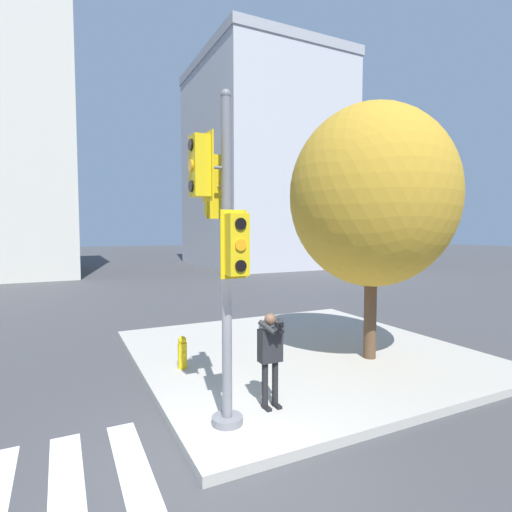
# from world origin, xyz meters

# --- Properties ---
(ground_plane) EXTENTS (160.00, 160.00, 0.00)m
(ground_plane) POSITION_xyz_m (0.00, 0.00, 0.00)
(ground_plane) COLOR #424244
(sidewalk_corner) EXTENTS (8.00, 8.00, 0.16)m
(sidewalk_corner) POSITION_xyz_m (3.50, 3.50, 0.08)
(sidewalk_corner) COLOR #ADA89E
(sidewalk_corner) RESTS_ON ground_plane
(traffic_signal_pole) EXTENTS (0.83, 1.16, 5.22)m
(traffic_signal_pole) POSITION_xyz_m (0.22, 0.64, 3.18)
(traffic_signal_pole) COLOR slate
(traffic_signal_pole) RESTS_ON sidewalk_corner
(person_photographer) EXTENTS (0.50, 0.53, 1.65)m
(person_photographer) POSITION_xyz_m (1.21, 0.87, 1.15)
(person_photographer) COLOR black
(person_photographer) RESTS_ON sidewalk_corner
(street_tree) EXTENTS (3.90, 3.90, 6.04)m
(street_tree) POSITION_xyz_m (4.64, 2.19, 4.05)
(street_tree) COLOR brown
(street_tree) RESTS_ON sidewalk_corner
(fire_hydrant) EXTENTS (0.20, 0.26, 0.73)m
(fire_hydrant) POSITION_xyz_m (0.37, 3.47, 0.52)
(fire_hydrant) COLOR yellow
(fire_hydrant) RESTS_ON sidewalk_corner
(building_right) EXTENTS (11.85, 13.79, 18.51)m
(building_right) POSITION_xyz_m (15.16, 28.27, 9.27)
(building_right) COLOR #BCBCC1
(building_right) RESTS_ON ground_plane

